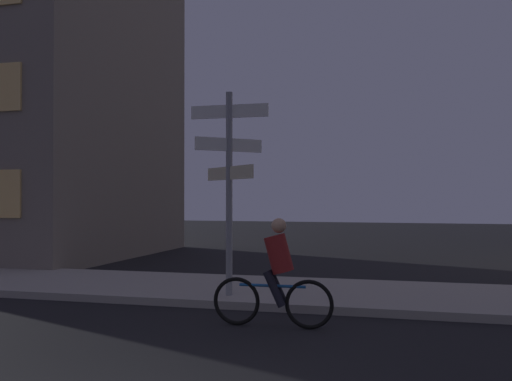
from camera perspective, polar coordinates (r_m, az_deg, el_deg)
The scene contains 4 objects.
sidewalk_kerb at distance 11.47m, azimuth 2.14°, elevation -9.93°, with size 40.00×3.26×0.14m, color #9E9991.
signpost at distance 10.52m, azimuth -2.66°, elevation 1.55°, with size 1.47×1.25×3.69m.
cyclist at distance 8.62m, azimuth 1.94°, elevation -8.47°, with size 1.82×0.32×1.61m.
building_left_block at distance 21.60m, azimuth -21.93°, elevation 16.19°, with size 8.07×8.49×16.31m.
Camera 1 is at (2.52, -3.91, 1.93)m, focal length 40.61 mm.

